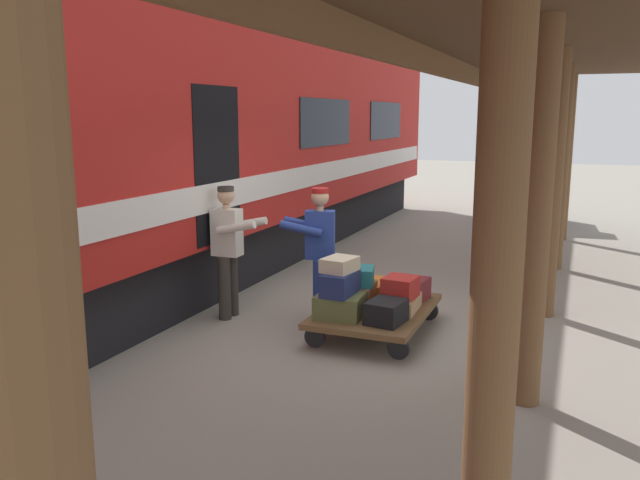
{
  "coord_description": "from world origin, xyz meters",
  "views": [
    {
      "loc": [
        -2.22,
        7.25,
        2.59
      ],
      "look_at": [
        0.56,
        0.38,
        1.15
      ],
      "focal_mm": 36.37,
      "sensor_mm": 36.0,
      "label": 1
    }
  ],
  "objects_px": {
    "luggage_cart": "(376,311)",
    "suitcase_tan_vintage": "(398,303)",
    "suitcase_maroon_trunk": "(409,289)",
    "suitcase_orange_carryall": "(367,287)",
    "suitcase_navy_fabric": "(340,283)",
    "suitcase_teal_softside": "(356,276)",
    "suitcase_brown_leather": "(354,295)",
    "suitcase_black_hardshell": "(386,312)",
    "suitcase_red_plastic": "(400,287)",
    "baggage_tug": "(531,197)",
    "suitcase_olive_duffel": "(340,306)",
    "porter_by_door": "(229,247)",
    "train_car": "(123,154)",
    "suitcase_cream_canvas": "(340,265)",
    "porter_in_overalls": "(318,250)"
  },
  "relations": [
    {
      "from": "suitcase_maroon_trunk",
      "to": "suitcase_black_hardshell",
      "type": "xyz_separation_m",
      "value": [
        0.0,
        1.01,
        -0.01
      ]
    },
    {
      "from": "suitcase_black_hardshell",
      "to": "suitcase_teal_softside",
      "type": "distance_m",
      "value": 0.75
    },
    {
      "from": "suitcase_brown_leather",
      "to": "suitcase_red_plastic",
      "type": "bearing_deg",
      "value": 177.05
    },
    {
      "from": "suitcase_orange_carryall",
      "to": "baggage_tug",
      "type": "bearing_deg",
      "value": -98.9
    },
    {
      "from": "suitcase_orange_carryall",
      "to": "suitcase_maroon_trunk",
      "type": "bearing_deg",
      "value": 180.0
    },
    {
      "from": "train_car",
      "to": "suitcase_brown_leather",
      "type": "bearing_deg",
      "value": 178.6
    },
    {
      "from": "suitcase_navy_fabric",
      "to": "suitcase_red_plastic",
      "type": "bearing_deg",
      "value": -142.48
    },
    {
      "from": "suitcase_orange_carryall",
      "to": "suitcase_red_plastic",
      "type": "height_order",
      "value": "suitcase_red_plastic"
    },
    {
      "from": "suitcase_brown_leather",
      "to": "suitcase_tan_vintage",
      "type": "distance_m",
      "value": 0.55
    },
    {
      "from": "luggage_cart",
      "to": "suitcase_brown_leather",
      "type": "xyz_separation_m",
      "value": [
        0.27,
        -0.0,
        0.18
      ]
    },
    {
      "from": "suitcase_red_plastic",
      "to": "suitcase_cream_canvas",
      "type": "relative_size",
      "value": 0.95
    },
    {
      "from": "suitcase_cream_canvas",
      "to": "porter_by_door",
      "type": "distance_m",
      "value": 1.66
    },
    {
      "from": "suitcase_navy_fabric",
      "to": "suitcase_teal_softside",
      "type": "height_order",
      "value": "suitcase_navy_fabric"
    },
    {
      "from": "suitcase_brown_leather",
      "to": "porter_in_overalls",
      "type": "xyz_separation_m",
      "value": [
        0.54,
        -0.17,
        0.48
      ]
    },
    {
      "from": "luggage_cart",
      "to": "suitcase_orange_carryall",
      "type": "relative_size",
      "value": 3.02
    },
    {
      "from": "luggage_cart",
      "to": "suitcase_tan_vintage",
      "type": "distance_m",
      "value": 0.3
    },
    {
      "from": "suitcase_orange_carryall",
      "to": "suitcase_cream_canvas",
      "type": "distance_m",
      "value": 1.08
    },
    {
      "from": "suitcase_maroon_trunk",
      "to": "suitcase_orange_carryall",
      "type": "height_order",
      "value": "suitcase_maroon_trunk"
    },
    {
      "from": "suitcase_olive_duffel",
      "to": "baggage_tug",
      "type": "distance_m",
      "value": 9.75
    },
    {
      "from": "suitcase_black_hardshell",
      "to": "baggage_tug",
      "type": "relative_size",
      "value": 0.25
    },
    {
      "from": "luggage_cart",
      "to": "suitcase_black_hardshell",
      "type": "height_order",
      "value": "suitcase_black_hardshell"
    },
    {
      "from": "luggage_cart",
      "to": "suitcase_red_plastic",
      "type": "relative_size",
      "value": 4.79
    },
    {
      "from": "train_car",
      "to": "porter_by_door",
      "type": "height_order",
      "value": "train_car"
    },
    {
      "from": "suitcase_tan_vintage",
      "to": "suitcase_red_plastic",
      "type": "relative_size",
      "value": 1.59
    },
    {
      "from": "suitcase_navy_fabric",
      "to": "suitcase_teal_softside",
      "type": "distance_m",
      "value": 0.47
    },
    {
      "from": "suitcase_black_hardshell",
      "to": "suitcase_olive_duffel",
      "type": "bearing_deg",
      "value": 0.0
    },
    {
      "from": "train_car",
      "to": "porter_by_door",
      "type": "bearing_deg",
      "value": 173.35
    },
    {
      "from": "suitcase_maroon_trunk",
      "to": "suitcase_tan_vintage",
      "type": "height_order",
      "value": "suitcase_maroon_trunk"
    },
    {
      "from": "suitcase_navy_fabric",
      "to": "porter_by_door",
      "type": "distance_m",
      "value": 1.7
    },
    {
      "from": "suitcase_olive_duffel",
      "to": "luggage_cart",
      "type": "bearing_deg",
      "value": -118.52
    },
    {
      "from": "suitcase_brown_leather",
      "to": "suitcase_olive_duffel",
      "type": "relative_size",
      "value": 1.08
    },
    {
      "from": "suitcase_black_hardshell",
      "to": "suitcase_tan_vintage",
      "type": "relative_size",
      "value": 0.73
    },
    {
      "from": "porter_by_door",
      "to": "baggage_tug",
      "type": "height_order",
      "value": "porter_by_door"
    },
    {
      "from": "suitcase_cream_canvas",
      "to": "porter_in_overalls",
      "type": "relative_size",
      "value": 0.24
    },
    {
      "from": "suitcase_maroon_trunk",
      "to": "suitcase_red_plastic",
      "type": "height_order",
      "value": "suitcase_red_plastic"
    },
    {
      "from": "suitcase_olive_duffel",
      "to": "suitcase_red_plastic",
      "type": "xyz_separation_m",
      "value": [
        -0.58,
        -0.47,
        0.16
      ]
    },
    {
      "from": "luggage_cart",
      "to": "suitcase_navy_fabric",
      "type": "distance_m",
      "value": 0.71
    },
    {
      "from": "suitcase_brown_leather",
      "to": "porter_by_door",
      "type": "height_order",
      "value": "porter_by_door"
    },
    {
      "from": "luggage_cart",
      "to": "train_car",
      "type": "bearing_deg",
      "value": -1.29
    },
    {
      "from": "suitcase_maroon_trunk",
      "to": "porter_in_overalls",
      "type": "relative_size",
      "value": 0.28
    },
    {
      "from": "suitcase_brown_leather",
      "to": "suitcase_black_hardshell",
      "type": "relative_size",
      "value": 1.26
    },
    {
      "from": "suitcase_tan_vintage",
      "to": "porter_in_overalls",
      "type": "distance_m",
      "value": 1.22
    },
    {
      "from": "luggage_cart",
      "to": "suitcase_red_plastic",
      "type": "xyz_separation_m",
      "value": [
        -0.31,
        0.03,
        0.34
      ]
    },
    {
      "from": "suitcase_olive_duffel",
      "to": "suitcase_black_hardshell",
      "type": "bearing_deg",
      "value": 180.0
    },
    {
      "from": "suitcase_tan_vintage",
      "to": "suitcase_navy_fabric",
      "type": "distance_m",
      "value": 0.79
    },
    {
      "from": "suitcase_red_plastic",
      "to": "suitcase_tan_vintage",
      "type": "bearing_deg",
      "value": -43.5
    },
    {
      "from": "suitcase_brown_leather",
      "to": "suitcase_black_hardshell",
      "type": "bearing_deg",
      "value": 137.38
    },
    {
      "from": "suitcase_navy_fabric",
      "to": "baggage_tug",
      "type": "xyz_separation_m",
      "value": [
        -1.36,
        -9.63,
        -0.08
      ]
    },
    {
      "from": "suitcase_orange_carryall",
      "to": "porter_by_door",
      "type": "xyz_separation_m",
      "value": [
        1.66,
        0.62,
        0.52
      ]
    },
    {
      "from": "suitcase_maroon_trunk",
      "to": "porter_by_door",
      "type": "bearing_deg",
      "value": 15.82
    }
  ]
}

